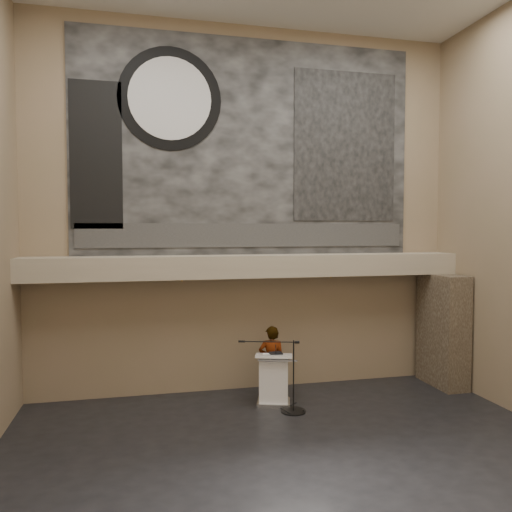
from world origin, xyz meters
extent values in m
plane|color=black|center=(0.00, 0.00, 0.00)|extent=(10.00, 10.00, 0.00)
cube|color=#837253|center=(0.00, 4.00, 4.25)|extent=(10.00, 0.02, 8.50)
cube|color=#837253|center=(0.00, -4.00, 4.25)|extent=(10.00, 0.02, 8.50)
cube|color=gray|center=(0.00, 3.60, 2.95)|extent=(10.00, 0.80, 0.50)
cylinder|color=#B2893D|center=(-1.60, 3.55, 2.67)|extent=(0.04, 0.04, 0.06)
cylinder|color=#B2893D|center=(1.90, 3.55, 2.67)|extent=(0.04, 0.04, 0.06)
cube|color=black|center=(0.00, 3.97, 5.70)|extent=(8.00, 0.05, 5.00)
cube|color=#2D2D2D|center=(0.00, 3.93, 3.65)|extent=(7.76, 0.02, 0.55)
cylinder|color=black|center=(-1.80, 3.93, 6.70)|extent=(2.30, 0.02, 2.30)
cylinder|color=silver|center=(-1.80, 3.91, 6.70)|extent=(1.84, 0.02, 1.84)
cube|color=black|center=(2.40, 3.93, 5.80)|extent=(2.60, 0.02, 3.60)
cube|color=black|center=(-3.40, 3.93, 5.40)|extent=(1.10, 0.02, 3.20)
cube|color=#3F3326|center=(4.65, 3.15, 1.35)|extent=(0.60, 1.40, 2.70)
cube|color=silver|center=(0.29, 2.75, 0.04)|extent=(0.82, 0.71, 0.08)
cube|color=white|center=(0.29, 2.75, 0.56)|extent=(0.71, 0.59, 0.96)
cube|color=white|center=(0.29, 2.73, 1.07)|extent=(0.91, 0.76, 0.14)
cube|color=black|center=(0.33, 2.75, 1.12)|extent=(0.27, 0.21, 0.04)
cube|color=white|center=(0.13, 2.73, 1.10)|extent=(0.25, 0.30, 0.00)
imported|color=white|center=(0.37, 3.25, 0.81)|extent=(0.66, 0.51, 1.62)
cylinder|color=black|center=(0.58, 2.24, 0.01)|extent=(0.52, 0.52, 0.02)
cylinder|color=black|center=(0.58, 2.24, 0.75)|extent=(0.03, 0.03, 1.50)
cylinder|color=black|center=(0.06, 2.40, 1.46)|extent=(1.15, 0.36, 0.02)
camera|label=1|loc=(-2.49, -7.49, 3.78)|focal=35.00mm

